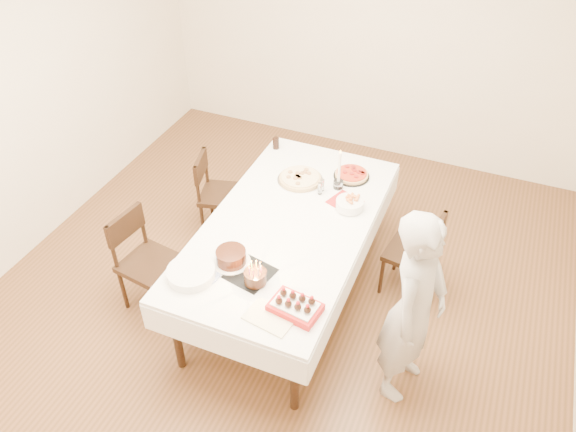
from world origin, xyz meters
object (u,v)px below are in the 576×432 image
at_px(person, 414,309).
at_px(pizza_pepperoni, 352,175).
at_px(dining_table, 288,260).
at_px(pizza_white, 300,178).
at_px(birthday_cake, 255,273).
at_px(cola_glass, 276,143).
at_px(layer_cake, 231,257).
at_px(taper_candle, 339,169).
at_px(chair_left_dessert, 150,264).
at_px(strawberry_box, 295,306).
at_px(chair_right_savory, 411,253).
at_px(pasta_bowl, 350,204).
at_px(chair_left_savory, 222,195).

xyz_separation_m(person, pizza_pepperoni, (-0.79, 1.20, 0.03)).
bearing_deg(dining_table, pizza_white, 102.30).
xyz_separation_m(dining_table, birthday_cake, (0.04, -0.64, 0.46)).
xyz_separation_m(cola_glass, layer_cake, (0.29, -1.43, 0.00)).
distance_m(dining_table, layer_cake, 0.71).
distance_m(person, taper_candle, 1.33).
distance_m(chair_left_dessert, pizza_pepperoni, 1.75).
xyz_separation_m(chair_left_dessert, birthday_cake, (0.97, -0.15, 0.42)).
relative_size(dining_table, strawberry_box, 6.88).
xyz_separation_m(taper_candle, birthday_cake, (-0.16, -1.19, -0.09)).
relative_size(dining_table, taper_candle, 5.99).
bearing_deg(pizza_white, taper_candle, 4.86).
xyz_separation_m(chair_right_savory, pizza_pepperoni, (-0.61, 0.31, 0.38)).
relative_size(chair_left_dessert, birthday_cake, 5.64).
relative_size(dining_table, pasta_bowl, 10.22).
bearing_deg(person, pasta_bowl, 49.98).
bearing_deg(cola_glass, person, -41.52).
height_order(person, pizza_white, person).
distance_m(dining_table, cola_glass, 1.11).
bearing_deg(chair_right_savory, chair_left_savory, -175.14).
relative_size(pizza_white, cola_glass, 3.59).
height_order(chair_left_savory, pizza_white, pizza_white).
bearing_deg(chair_right_savory, pizza_white, -177.75).
relative_size(dining_table, birthday_cake, 14.33).
xyz_separation_m(person, pasta_bowl, (-0.68, 0.80, 0.05)).
xyz_separation_m(cola_glass, strawberry_box, (0.85, -1.66, -0.01)).
distance_m(pasta_bowl, taper_candle, 0.31).
bearing_deg(strawberry_box, chair_left_dessert, 168.39).
xyz_separation_m(pizza_white, strawberry_box, (0.48, -1.29, 0.02)).
distance_m(layer_cake, birthday_cake, 0.25).
distance_m(dining_table, person, 1.20).
relative_size(layer_cake, birthday_cake, 1.74).
relative_size(chair_left_dessert, layer_cake, 3.23).
relative_size(pasta_bowl, birthday_cake, 1.40).
relative_size(dining_table, cola_glass, 20.73).
distance_m(pasta_bowl, layer_cake, 1.03).
bearing_deg(dining_table, pasta_bowl, 43.19).
bearing_deg(layer_cake, cola_glass, 101.67).
bearing_deg(person, birthday_cake, 109.60).
xyz_separation_m(layer_cake, strawberry_box, (0.56, -0.23, -0.01)).
height_order(chair_right_savory, cola_glass, cola_glass).
distance_m(person, strawberry_box, 0.74).
relative_size(pizza_pepperoni, strawberry_box, 0.94).
height_order(pizza_white, taper_candle, taper_candle).
bearing_deg(dining_table, birthday_cake, -86.79).
bearing_deg(cola_glass, chair_left_savory, -134.80).
bearing_deg(cola_glass, pizza_pepperoni, -11.91).
distance_m(person, cola_glass, 2.05).
height_order(pasta_bowl, strawberry_box, strawberry_box).
height_order(pizza_white, birthday_cake, birthday_cake).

